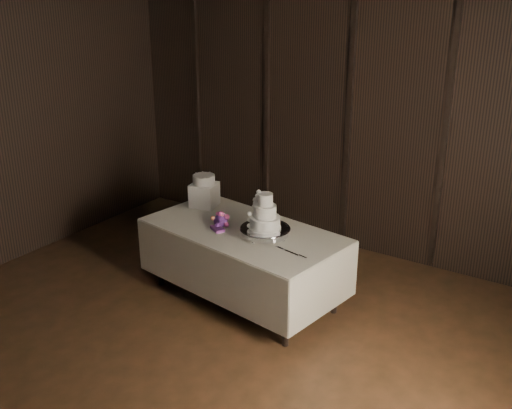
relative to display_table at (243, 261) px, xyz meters
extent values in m
cube|color=black|center=(0.26, -1.74, -0.44)|extent=(6.04, 7.04, 0.04)
cube|color=black|center=(0.26, 1.78, 1.08)|extent=(6.04, 0.04, 3.04)
cube|color=beige|center=(0.00, 0.00, 0.34)|extent=(2.11, 1.30, 0.01)
cube|color=white|center=(0.00, 0.00, -0.06)|extent=(1.93, 1.16, 0.71)
cylinder|color=silver|center=(0.28, -0.04, 0.39)|extent=(0.60, 0.60, 0.09)
cylinder|color=white|center=(0.28, -0.04, 0.49)|extent=(0.29, 0.29, 0.12)
cylinder|color=white|center=(0.28, -0.04, 0.61)|extent=(0.21, 0.21, 0.12)
cylinder|color=white|center=(0.28, -0.04, 0.72)|extent=(0.14, 0.14, 0.12)
cube|color=white|center=(-0.72, 0.30, 0.47)|extent=(0.31, 0.31, 0.25)
cylinder|color=white|center=(-0.72, 0.30, 0.64)|extent=(0.24, 0.24, 0.09)
cube|color=silver|center=(0.62, -0.20, 0.35)|extent=(0.37, 0.10, 0.01)
camera|label=1|loc=(3.08, -4.41, 2.65)|focal=42.00mm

